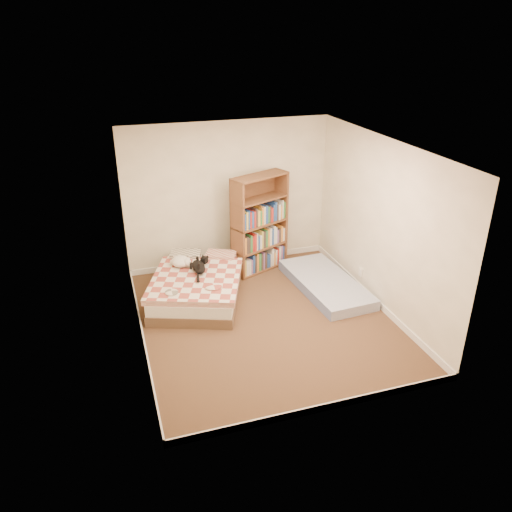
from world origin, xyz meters
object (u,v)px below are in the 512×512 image
object	(u,v)px
bookshelf	(259,236)
black_cat	(198,266)
floor_mattress	(325,284)
white_dog	(181,261)
bed	(197,285)

from	to	relation	value
bookshelf	black_cat	bearing A→B (deg)	-176.43
floor_mattress	white_dog	distance (m)	2.33
black_cat	bookshelf	bearing A→B (deg)	61.74
bookshelf	white_dog	size ratio (longest dim) A/B	5.10
floor_mattress	white_dog	xyz separation A→B (m)	(-2.20, 0.65, 0.42)
bookshelf	bed	bearing A→B (deg)	-174.19
bookshelf	black_cat	xyz separation A→B (m)	(-1.18, -0.60, -0.10)
bookshelf	floor_mattress	xyz separation A→B (m)	(0.79, -1.04, -0.52)
white_dog	black_cat	bearing A→B (deg)	-42.40
bed	bookshelf	xyz separation A→B (m)	(1.23, 0.69, 0.38)
bed	bookshelf	bearing A→B (deg)	49.68
floor_mattress	white_dog	world-z (taller)	white_dog
bed	black_cat	xyz separation A→B (m)	(0.05, 0.09, 0.28)
floor_mattress	white_dog	size ratio (longest dim) A/B	5.62
bed	floor_mattress	distance (m)	2.05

